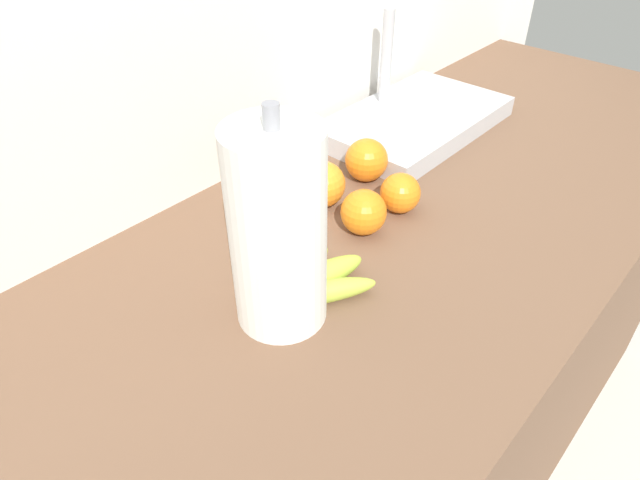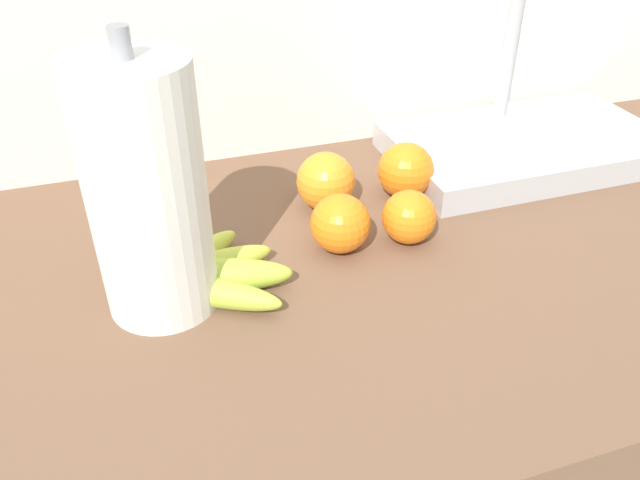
# 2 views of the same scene
# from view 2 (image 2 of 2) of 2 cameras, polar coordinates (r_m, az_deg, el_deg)

# --- Properties ---
(counter) EXTENTS (1.98, 0.67, 0.92)m
(counter) POSITION_cam_2_polar(r_m,az_deg,el_deg) (1.14, 5.63, -20.45)
(counter) COLOR brown
(counter) RESTS_ON ground
(wall_back) EXTENTS (2.38, 0.06, 1.30)m
(wall_back) POSITION_cam_2_polar(r_m,az_deg,el_deg) (1.24, -0.42, -2.11)
(wall_back) COLOR silver
(wall_back) RESTS_ON ground
(banana_bunch) EXTENTS (0.20, 0.19, 0.04)m
(banana_bunch) POSITION_cam_2_polar(r_m,az_deg,el_deg) (0.75, -10.52, -3.20)
(banana_bunch) COLOR #A9C13F
(banana_bunch) RESTS_ON counter
(orange_front) EXTENTS (0.08, 0.08, 0.08)m
(orange_front) POSITION_cam_2_polar(r_m,az_deg,el_deg) (0.88, 0.52, 5.34)
(orange_front) COLOR orange
(orange_front) RESTS_ON counter
(orange_back_left) EXTENTS (0.08, 0.08, 0.08)m
(orange_back_left) POSITION_cam_2_polar(r_m,az_deg,el_deg) (0.92, 7.77, 6.26)
(orange_back_left) COLOR orange
(orange_back_left) RESTS_ON counter
(orange_back_right) EXTENTS (0.07, 0.07, 0.07)m
(orange_back_right) POSITION_cam_2_polar(r_m,az_deg,el_deg) (0.82, 8.07, 2.08)
(orange_back_right) COLOR orange
(orange_back_right) RESTS_ON counter
(orange_right) EXTENTS (0.08, 0.08, 0.08)m
(orange_right) POSITION_cam_2_polar(r_m,az_deg,el_deg) (0.79, 1.83, 1.50)
(orange_right) COLOR orange
(orange_right) RESTS_ON counter
(paper_towel_roll) EXTENTS (0.12, 0.12, 0.31)m
(paper_towel_roll) POSITION_cam_2_polar(r_m,az_deg,el_deg) (0.67, -15.39, 4.07)
(paper_towel_roll) COLOR white
(paper_towel_roll) RESTS_ON counter
(sink_basin) EXTENTS (0.43, 0.25, 0.24)m
(sink_basin) POSITION_cam_2_polar(r_m,az_deg,el_deg) (1.08, 18.10, 8.27)
(sink_basin) COLOR #B7BABF
(sink_basin) RESTS_ON counter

